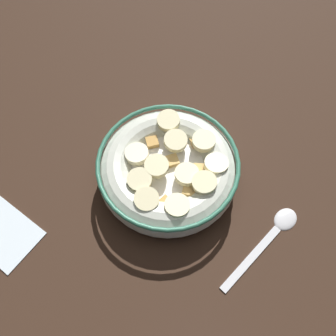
% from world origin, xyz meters
% --- Properties ---
extents(ground_plane, '(1.17, 1.17, 0.02)m').
position_xyz_m(ground_plane, '(0.00, 0.00, -0.01)').
color(ground_plane, '#332116').
extents(cereal_bowl, '(0.19, 0.19, 0.06)m').
position_xyz_m(cereal_bowl, '(-0.00, 0.00, 0.03)').
color(cereal_bowl, beige).
rests_on(cereal_bowl, ground_plane).
extents(spoon, '(0.05, 0.15, 0.01)m').
position_xyz_m(spoon, '(-0.16, -0.01, 0.00)').
color(spoon, silver).
rests_on(spoon, ground_plane).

